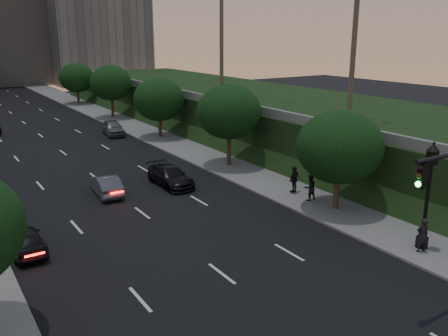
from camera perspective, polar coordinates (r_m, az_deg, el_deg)
ground at (r=18.74m, az=8.46°, el=-18.67°), size 160.00×160.00×0.00m
road_surface at (r=43.97m, az=-18.13°, el=1.23°), size 16.00×140.00×0.02m
sidewalk_right at (r=47.45m, az=-6.15°, el=3.06°), size 4.50×140.00×0.15m
embankment at (r=51.75m, az=6.56°, el=6.30°), size 18.00×90.00×4.00m
parapet_wall at (r=46.51m, az=-1.57°, el=8.24°), size 0.35×90.00×0.70m
tree_right_a at (r=29.15m, az=13.74°, el=2.47°), size 5.20×5.20×6.24m
tree_right_b at (r=38.11m, az=0.60°, el=6.78°), size 5.20×5.20×6.74m
tree_right_c at (r=49.43m, az=-7.83°, el=8.18°), size 5.20×5.20×6.24m
tree_right_d at (r=62.25m, az=-13.45°, el=9.93°), size 5.20×5.20×6.74m
tree_right_e at (r=76.54m, az=-17.32°, el=10.33°), size 5.20×5.20×6.24m
street_lamp at (r=25.39m, az=23.22°, el=-3.66°), size 0.64×0.64×5.62m
sedan_near_left at (r=25.77m, az=-22.75°, el=-8.01°), size 1.60×3.93×1.34m
sedan_mid_left at (r=33.03m, az=-14.00°, el=-1.99°), size 1.83×4.26×1.36m
sedan_near_right at (r=34.16m, az=-6.48°, el=-0.99°), size 1.98×4.80×1.39m
sedan_far_right at (r=52.32m, az=-13.22°, el=4.74°), size 2.53×4.87×1.58m
pedestrian_a at (r=25.44m, az=22.75°, el=-7.45°), size 0.75×0.64×1.75m
pedestrian_b at (r=30.99m, az=10.29°, el=-2.33°), size 0.92×0.77×1.71m
pedestrian_c at (r=32.31m, az=8.45°, el=-1.35°), size 1.17×0.74×1.85m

